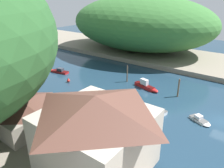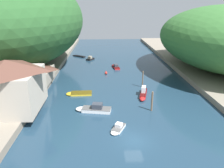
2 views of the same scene
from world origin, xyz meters
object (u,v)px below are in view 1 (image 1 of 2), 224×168
Objects in this scene: waterfront_building at (96,132)px; boathouse_shed at (20,111)px; boat_near_quay at (151,117)px; boat_mid_channel at (99,111)px; person_on_quay at (77,129)px; boat_cabin_cruiser at (200,120)px; boat_moored_right at (59,71)px; boat_white_cruiser at (147,86)px; person_by_boathouse at (111,150)px; boat_far_upstream at (6,71)px; channel_buoy_near at (68,80)px.

waterfront_building is 13.81m from boathouse_shed.
boat_near_quay is at bearing 2.41° from waterfront_building.
waterfront_building is 14.25m from boat_near_quay.
waterfront_building is 14.04m from boat_mid_channel.
waterfront_building is at bearing 102.27° from boat_near_quay.
waterfront_building is 6.80m from person_on_quay.
boat_cabin_cruiser is at bearing -139.00° from boat_near_quay.
boathouse_shed reaches higher than boat_moored_right.
person_by_boathouse reaches higher than boat_white_cruiser.
person_by_boathouse reaches higher than boat_far_upstream.
waterfront_building reaches higher than person_on_quay.
boathouse_shed is 1.54× the size of boat_near_quay.
boat_mid_channel is 3.16× the size of person_on_quay.
boat_far_upstream is at bearing -0.41° from person_by_boathouse.
person_on_quay is 5.90m from person_by_boathouse.
boat_white_cruiser is 1.12× the size of boat_moored_right.
boat_cabin_cruiser is 0.68× the size of boat_mid_channel.
boat_near_quay is 1.76× the size of boat_cabin_cruiser.
person_on_quay is at bearing 18.33° from boat_white_cruiser.
channel_buoy_near is (2.65, 21.47, -0.04)m from boat_near_quay.
person_on_quay is (-7.59, -2.89, 1.93)m from boat_mid_channel.
boat_mid_channel is (-13.17, 1.61, -0.34)m from boat_white_cruiser.
person_by_boathouse is (-11.52, -0.97, 1.68)m from boat_near_quay.
boat_far_upstream reaches higher than boat_mid_channel.
waterfront_building is at bearing -125.99° from channel_buoy_near.
boat_cabin_cruiser is 16.34m from person_by_boathouse.
channel_buoy_near is 0.62× the size of person_on_quay.
boat_white_cruiser is 1.54× the size of boat_far_upstream.
boat_mid_channel is (10.30, -5.28, -3.02)m from boathouse_shed.
boat_far_upstream is at bearing 73.99° from waterfront_building.
person_on_quay is (2.70, -8.18, -1.09)m from boathouse_shed.
boat_moored_right is 7.22m from channel_buoy_near.
person_by_boathouse is at bearing -122.27° from channel_buoy_near.
person_by_boathouse is (-21.36, -7.15, 1.59)m from boat_white_cruiser.
boat_cabin_cruiser reaches higher than boat_mid_channel.
boat_white_cruiser is at bearing -16.37° from boathouse_shed.
boat_far_upstream reaches higher than boat_moored_right.
person_on_quay reaches higher than boat_cabin_cruiser.
boat_mid_channel is 14.93m from channel_buoy_near.
waterfront_building is 34.69m from boat_moored_right.
boathouse_shed is 9.39× the size of channel_buoy_near.
boat_white_cruiser is 1.66× the size of boat_cabin_cruiser.
boat_moored_right is at bearing 56.58° from waterfront_building.
boat_far_upstream is (-2.17, 38.41, -0.07)m from boat_near_quay.
boat_mid_channel is 12.14m from person_by_boathouse.
waterfront_building is 6.23× the size of person_by_boathouse.
boat_moored_right is at bearing -64.16° from boat_white_cruiser.
channel_buoy_near is at bearing 27.28° from boathouse_shed.
boat_far_upstream is 17.62m from channel_buoy_near.
boat_mid_channel is at bearing -27.16° from boathouse_shed.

